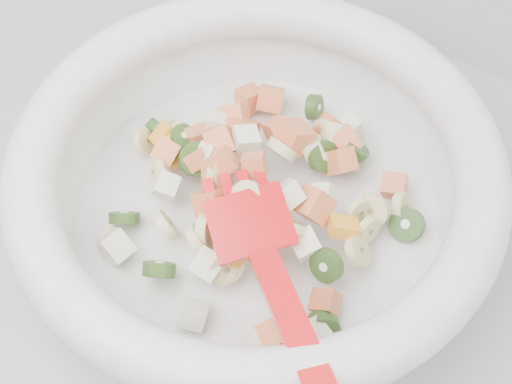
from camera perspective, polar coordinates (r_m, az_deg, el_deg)
The scene contains 1 object.
mixing_bowl at distance 0.60m, azimuth 0.01°, elevation 0.55°, with size 0.38×0.38×0.12m.
Camera 1 is at (0.00, 1.16, 1.45)m, focal length 55.00 mm.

